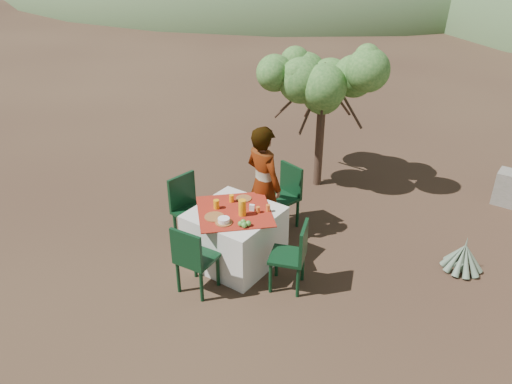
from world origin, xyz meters
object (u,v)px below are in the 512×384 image
Objects in this scene: person at (263,184)px; agave at (463,257)px; chair_left at (189,206)px; chair_right at (294,254)px; chair_far at (285,193)px; juice_pitcher at (242,208)px; shrub_tree at (328,88)px; chair_near at (193,258)px; table at (235,236)px.

agave is (2.56, 0.85, -0.65)m from person.
chair_right is (1.75, -0.06, -0.04)m from chair_left.
chair_far is 1.24m from juice_pitcher.
shrub_tree reaches higher than juice_pitcher.
chair_near reaches higher than agave.
chair_right is at bearing 156.20° from person.
chair_near is at bearing -100.25° from juice_pitcher.
person is (-0.95, 0.73, 0.34)m from chair_right.
table is at bearing 106.32° from person.
chair_right is at bearing -135.48° from agave.
chair_right is at bearing -85.31° from chair_left.
chair_far is at bearing -30.59° from chair_left.
agave is at bearing 33.30° from juice_pitcher.
chair_left is at bearing -155.66° from agave.
chair_left is at bearing 177.19° from juice_pitcher.
chair_near is 0.43× the size of shrub_tree.
chair_near is 1.65× the size of agave.
chair_left is 1.08m from person.
table is at bearing -113.12° from chair_right.
chair_right is (0.92, 0.78, -0.01)m from chair_near.
agave is at bearing -142.41° from chair_near.
shrub_tree reaches higher than chair_near.
person reaches higher than juice_pitcher.
chair_near is 3.47m from agave.
chair_near reaches higher than table.
chair_far is 0.96× the size of chair_left.
person is at bearing -161.70° from agave.
table is 0.84m from person.
chair_right reaches higher than table.
chair_near is 1.54m from person.
chair_far is at bearing -96.38° from chair_near.
person reaches higher than chair_near.
chair_right is 0.53× the size of person.
juice_pitcher is at bearing -111.85° from chair_right.
shrub_tree reaches higher than chair_left.
table is 0.51m from juice_pitcher.
chair_far is 1.02× the size of chair_near.
shrub_tree is at bearing -7.65° from chair_left.
juice_pitcher reaches higher than agave.
table is at bearing -77.15° from chair_far.
chair_left is 1.03m from juice_pitcher.
agave is (2.49, 0.38, -0.34)m from chair_far.
chair_far is 0.56× the size of person.
chair_right is 2.27m from agave.
chair_near is at bearing -87.48° from shrub_tree.
chair_near is at bearing -76.37° from chair_far.
chair_far reaches higher than agave.
juice_pitcher is (0.18, -0.72, 0.03)m from person.
chair_near is at bearing -70.72° from chair_right.
table is 6.13× the size of juice_pitcher.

